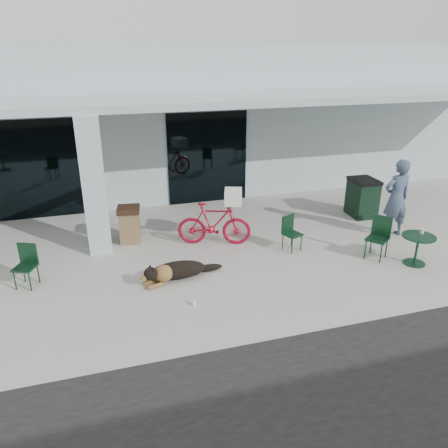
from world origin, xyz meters
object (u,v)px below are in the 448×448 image
object	(u,v)px
cafe_chair_far_a	(292,234)
cafe_chair_far_b	(377,238)
dog	(178,269)
cafe_chair_near	(25,267)
person	(396,198)
wheeled_bin	(362,197)
trash_receptacle	(130,224)
bicycle	(214,224)
cafe_table_far	(417,250)

from	to	relation	value
cafe_chair_far_a	cafe_chair_far_b	xyz separation A→B (m)	(1.63, -0.92, 0.07)
dog	cafe_chair_far_b	xyz separation A→B (m)	(4.45, -0.33, 0.26)
cafe_chair_near	person	xyz separation A→B (m)	(8.55, 0.13, 0.55)
person	wheeled_bin	distance (m)	1.50
cafe_chair_far_b	trash_receptacle	distance (m)	5.78
dog	cafe_chair_near	size ratio (longest dim) A/B	1.52
bicycle	wheeled_bin	world-z (taller)	wheeled_bin
cafe_chair_far_a	trash_receptacle	distance (m)	3.91
cafe_chair_far_b	cafe_table_far	bearing A→B (deg)	17.62
cafe_table_far	cafe_chair_far_b	world-z (taller)	cafe_chair_far_b
cafe_chair_near	bicycle	bearing A→B (deg)	36.46
cafe_chair_far_b	person	world-z (taller)	person
bicycle	trash_receptacle	world-z (taller)	bicycle
dog	cafe_chair_far_a	xyz separation A→B (m)	(2.82, 0.59, 0.19)
cafe_chair_far_a	cafe_chair_near	bearing A→B (deg)	159.07
cafe_chair_near	cafe_chair_far_b	xyz separation A→B (m)	(7.39, -0.88, 0.05)
cafe_table_far	cafe_chair_far_b	distance (m)	0.84
cafe_table_far	trash_receptacle	world-z (taller)	trash_receptacle
cafe_chair_near	person	distance (m)	8.56
cafe_table_far	person	bearing A→B (deg)	71.99
cafe_chair_far_b	dog	bearing A→B (deg)	-130.10
cafe_table_far	person	world-z (taller)	person
dog	cafe_chair_far_b	distance (m)	4.47
cafe_chair_far_a	trash_receptacle	size ratio (longest dim) A/B	0.92
cafe_chair_far_a	person	xyz separation A→B (m)	(2.79, 0.08, 0.57)
cafe_chair_far_b	bicycle	bearing A→B (deg)	-154.00
cafe_chair_far_b	trash_receptacle	size ratio (longest dim) A/B	1.08
dog	cafe_chair_far_a	distance (m)	2.88
cafe_chair_near	person	world-z (taller)	person
cafe_table_far	wheeled_bin	size ratio (longest dim) A/B	0.67
cafe_table_far	wheeled_bin	distance (m)	2.99
cafe_table_far	trash_receptacle	size ratio (longest dim) A/B	0.80
cafe_chair_far_b	cafe_chair_far_a	bearing A→B (deg)	-155.29
cafe_chair_near	trash_receptacle	distance (m)	2.70
dog	cafe_table_far	distance (m)	5.19
person	cafe_chair_near	bearing A→B (deg)	-0.80
cafe_chair_near	cafe_chair_far_a	distance (m)	5.75
cafe_chair_far_a	cafe_table_far	bearing A→B (deg)	-52.95
bicycle	dog	bearing A→B (deg)	159.34
dog	trash_receptacle	size ratio (longest dim) A/B	1.46
cafe_chair_far_a	cafe_chair_far_b	bearing A→B (deg)	-50.77
cafe_chair_near	wheeled_bin	world-z (taller)	wheeled_bin
dog	cafe_chair_near	distance (m)	3.00
cafe_chair_near	wheeled_bin	size ratio (longest dim) A/B	0.81
wheeled_bin	cafe_chair_far_b	bearing A→B (deg)	-113.69
bicycle	cafe_chair_far_a	size ratio (longest dim) A/B	2.12
dog	trash_receptacle	bearing A→B (deg)	92.15
bicycle	wheeled_bin	distance (m)	4.53
bicycle	cafe_chair_far_b	distance (m)	3.73
trash_receptacle	bicycle	bearing A→B (deg)	-20.68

